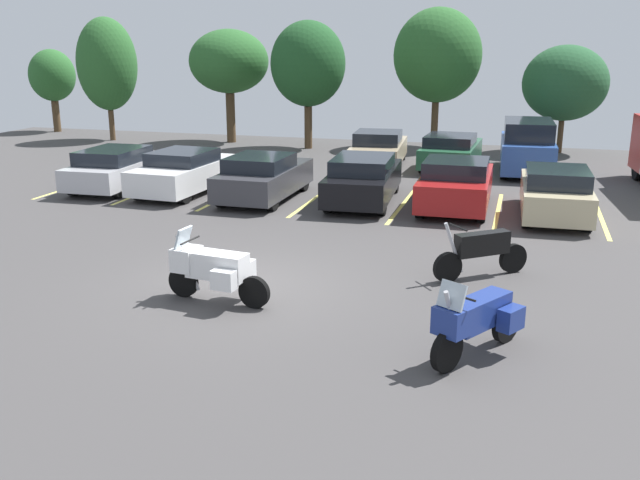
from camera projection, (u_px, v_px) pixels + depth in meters
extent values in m
cube|color=#423F3F|center=(238.00, 289.00, 14.12)|extent=(44.00, 44.00, 0.10)
cylinder|color=black|center=(184.00, 282.00, 13.50)|extent=(0.62, 0.19, 0.61)
cylinder|color=black|center=(254.00, 292.00, 12.92)|extent=(0.62, 0.19, 0.61)
cube|color=white|center=(217.00, 265.00, 13.09)|extent=(1.20, 0.59, 0.49)
cylinder|color=#B2B2B7|center=(188.00, 263.00, 13.34)|extent=(0.50, 0.13, 1.08)
cylinder|color=black|center=(190.00, 240.00, 13.19)|extent=(0.11, 0.62, 0.04)
cube|color=white|center=(187.00, 259.00, 13.33)|extent=(0.50, 0.59, 0.44)
cube|color=#B2C1CC|center=(183.00, 237.00, 13.23)|extent=(0.21, 0.46, 0.39)
cube|color=white|center=(223.00, 280.00, 12.67)|extent=(0.46, 0.29, 0.36)
cube|color=white|center=(243.00, 268.00, 13.32)|extent=(0.46, 0.29, 0.36)
cylinder|color=black|center=(447.00, 351.00, 10.41)|extent=(0.44, 0.63, 0.66)
cylinder|color=black|center=(506.00, 323.00, 11.45)|extent=(0.44, 0.63, 0.66)
cube|color=navy|center=(480.00, 312.00, 10.81)|extent=(0.95, 1.23, 0.47)
cylinder|color=#B2B2B7|center=(453.00, 323.00, 10.37)|extent=(0.32, 0.47, 1.13)
cylinder|color=black|center=(458.00, 296.00, 10.31)|extent=(0.55, 0.35, 0.04)
cube|color=navy|center=(453.00, 321.00, 10.34)|extent=(0.64, 0.62, 0.42)
cube|color=#B2C1CC|center=(452.00, 296.00, 10.20)|extent=(0.46, 0.36, 0.39)
cube|color=navy|center=(511.00, 319.00, 10.84)|extent=(0.43, 0.50, 0.36)
cube|color=navy|center=(474.00, 307.00, 11.32)|extent=(0.43, 0.50, 0.36)
cylinder|color=black|center=(448.00, 267.00, 14.30)|extent=(0.57, 0.49, 0.64)
cylinder|color=black|center=(513.00, 258.00, 14.90)|extent=(0.57, 0.49, 0.64)
cube|color=black|center=(482.00, 244.00, 14.48)|extent=(1.13, 0.99, 0.47)
cylinder|color=#B2B2B7|center=(454.00, 248.00, 14.23)|extent=(0.43, 0.37, 1.11)
cylinder|color=black|center=(458.00, 227.00, 14.14)|extent=(0.42, 0.51, 0.04)
cube|color=#EAE066|center=(79.00, 185.00, 24.17)|extent=(0.12, 4.92, 0.01)
cube|color=#EAE066|center=(152.00, 189.00, 23.40)|extent=(0.12, 4.92, 0.01)
cube|color=#EAE066|center=(230.00, 194.00, 22.64)|extent=(0.12, 4.92, 0.01)
cube|color=#EAE066|center=(313.00, 200.00, 21.88)|extent=(0.12, 4.92, 0.01)
cube|color=#EAE066|center=(402.00, 205.00, 21.11)|extent=(0.12, 4.92, 0.01)
cube|color=#EAE066|center=(498.00, 211.00, 20.35)|extent=(0.12, 4.92, 0.01)
cube|color=#EAE066|center=(601.00, 218.00, 19.59)|extent=(0.12, 4.92, 0.01)
cube|color=#B7B7BC|center=(120.00, 171.00, 23.57)|extent=(2.03, 4.63, 0.70)
cube|color=black|center=(113.00, 155.00, 23.06)|extent=(1.79, 2.40, 0.44)
cylinder|color=black|center=(123.00, 168.00, 25.27)|extent=(0.25, 0.70, 0.69)
cylinder|color=black|center=(163.00, 170.00, 24.89)|extent=(0.25, 0.70, 0.69)
cylinder|color=black|center=(74.00, 185.00, 22.37)|extent=(0.25, 0.70, 0.69)
cylinder|color=black|center=(118.00, 187.00, 22.00)|extent=(0.25, 0.70, 0.69)
cube|color=white|center=(185.00, 174.00, 22.80)|extent=(2.06, 4.51, 0.77)
cube|color=black|center=(183.00, 157.00, 22.55)|extent=(1.80, 2.11, 0.41)
cylinder|color=black|center=(187.00, 173.00, 24.50)|extent=(0.25, 0.65, 0.64)
cylinder|color=black|center=(228.00, 176.00, 24.00)|extent=(0.25, 0.65, 0.64)
cylinder|color=black|center=(139.00, 190.00, 21.76)|extent=(0.25, 0.65, 0.64)
cylinder|color=black|center=(184.00, 193.00, 21.26)|extent=(0.25, 0.65, 0.64)
cube|color=#38383D|center=(264.00, 180.00, 21.87)|extent=(1.88, 4.37, 0.76)
cube|color=black|center=(260.00, 163.00, 21.37)|extent=(1.72, 2.11, 0.43)
cylinder|color=black|center=(258.00, 178.00, 23.53)|extent=(0.22, 0.67, 0.67)
cylinder|color=black|center=(303.00, 181.00, 23.09)|extent=(0.22, 0.67, 0.67)
cylinder|color=black|center=(222.00, 196.00, 20.80)|extent=(0.22, 0.67, 0.67)
cylinder|color=black|center=(272.00, 199.00, 20.36)|extent=(0.22, 0.67, 0.67)
cube|color=black|center=(364.00, 182.00, 21.43)|extent=(2.14, 4.81, 0.77)
cube|color=black|center=(363.00, 164.00, 21.02)|extent=(1.84, 2.52, 0.44)
cylinder|color=black|center=(348.00, 180.00, 23.16)|extent=(0.27, 0.71, 0.70)
cylinder|color=black|center=(395.00, 182.00, 22.84)|extent=(0.27, 0.71, 0.70)
cylinder|color=black|center=(328.00, 201.00, 20.16)|extent=(0.27, 0.71, 0.70)
cylinder|color=black|center=(382.00, 203.00, 19.84)|extent=(0.27, 0.71, 0.70)
cube|color=maroon|center=(456.00, 187.00, 20.62)|extent=(2.01, 4.35, 0.80)
cube|color=black|center=(456.00, 168.00, 20.22)|extent=(1.82, 2.00, 0.46)
cylinder|color=black|center=(433.00, 186.00, 22.27)|extent=(0.23, 0.69, 0.69)
cylinder|color=black|center=(487.00, 188.00, 21.84)|extent=(0.23, 0.69, 0.69)
cylinder|color=black|center=(420.00, 206.00, 19.55)|extent=(0.23, 0.69, 0.69)
cylinder|color=black|center=(482.00, 209.00, 19.12)|extent=(0.23, 0.69, 0.69)
cube|color=#C1B289|center=(555.00, 196.00, 19.58)|extent=(1.91, 4.29, 0.77)
cube|color=black|center=(558.00, 177.00, 19.11)|extent=(1.71, 2.20, 0.46)
cylinder|color=black|center=(525.00, 194.00, 21.19)|extent=(0.24, 0.63, 0.62)
cylinder|color=black|center=(578.00, 197.00, 20.81)|extent=(0.24, 0.63, 0.62)
cylinder|color=black|center=(527.00, 216.00, 18.50)|extent=(0.24, 0.63, 0.62)
cylinder|color=black|center=(588.00, 220.00, 18.13)|extent=(0.24, 0.63, 0.62)
cube|color=tan|center=(379.00, 152.00, 27.76)|extent=(2.25, 4.72, 0.72)
cube|color=black|center=(378.00, 138.00, 27.24)|extent=(1.88, 2.07, 0.49)
cylinder|color=black|center=(364.00, 151.00, 29.46)|extent=(0.27, 0.63, 0.61)
cylinder|color=black|center=(402.00, 153.00, 29.14)|extent=(0.27, 0.63, 0.61)
cylinder|color=black|center=(353.00, 164.00, 26.52)|extent=(0.27, 0.63, 0.61)
cylinder|color=black|center=(395.00, 165.00, 26.21)|extent=(0.27, 0.63, 0.61)
cube|color=#235638|center=(451.00, 153.00, 27.22)|extent=(2.08, 4.43, 0.72)
cube|color=black|center=(450.00, 140.00, 26.69)|extent=(1.85, 2.23, 0.40)
cylinder|color=black|center=(436.00, 153.00, 28.89)|extent=(0.24, 0.66, 0.66)
cylinder|color=black|center=(477.00, 155.00, 28.38)|extent=(0.24, 0.66, 0.66)
cylinder|color=black|center=(423.00, 165.00, 26.18)|extent=(0.24, 0.66, 0.66)
cylinder|color=black|center=(468.00, 167.00, 25.67)|extent=(0.24, 0.66, 0.66)
cube|color=#2D519E|center=(526.00, 153.00, 26.15)|extent=(2.05, 4.60, 1.07)
cube|color=black|center=(529.00, 130.00, 25.80)|extent=(1.84, 3.12, 0.70)
cylinder|color=black|center=(503.00, 157.00, 27.89)|extent=(0.25, 0.66, 0.65)
cylinder|color=black|center=(545.00, 159.00, 27.52)|extent=(0.25, 0.66, 0.65)
cylinder|color=black|center=(504.00, 170.00, 25.01)|extent=(0.25, 0.66, 0.65)
cylinder|color=black|center=(551.00, 172.00, 24.64)|extent=(0.25, 0.66, 0.65)
cylinder|color=black|center=(639.00, 168.00, 24.85)|extent=(0.39, 0.93, 0.90)
cylinder|color=#4C3823|center=(231.00, 118.00, 34.06)|extent=(0.43, 0.43, 2.36)
ellipsoid|color=#285B28|center=(229.00, 61.00, 33.33)|extent=(3.79, 3.79, 2.99)
cylinder|color=#4C3823|center=(308.00, 128.00, 32.13)|extent=(0.36, 0.36, 1.91)
ellipsoid|color=#1E4C23|center=(308.00, 64.00, 31.35)|extent=(3.38, 3.38, 3.79)
cylinder|color=#4C3823|center=(112.00, 125.00, 34.86)|extent=(0.27, 0.27, 1.49)
ellipsoid|color=#285B28|center=(107.00, 64.00, 34.05)|extent=(2.89, 2.89, 4.45)
cylinder|color=#4C3823|center=(560.00, 137.00, 30.90)|extent=(0.24, 0.24, 1.42)
ellipsoid|color=#23512D|center=(565.00, 83.00, 30.26)|extent=(3.63, 3.63, 3.23)
cylinder|color=#4C3823|center=(56.00, 116.00, 38.17)|extent=(0.39, 0.39, 1.65)
ellipsoid|color=#285B28|center=(52.00, 75.00, 37.57)|extent=(2.43, 2.43, 2.74)
cylinder|color=#4C3823|center=(434.00, 125.00, 32.43)|extent=(0.32, 0.32, 2.07)
ellipsoid|color=#285B28|center=(438.00, 55.00, 31.57)|extent=(3.97, 3.97, 4.20)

